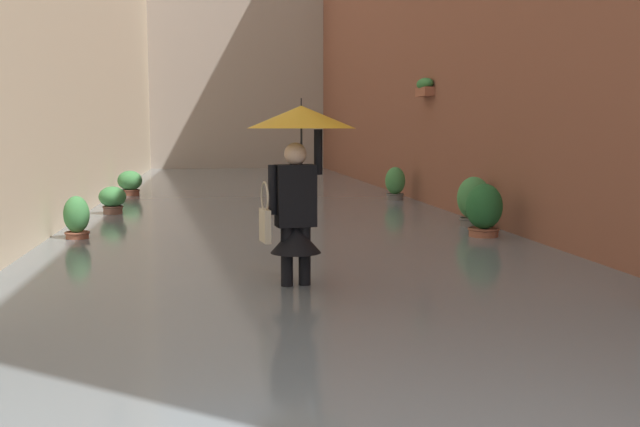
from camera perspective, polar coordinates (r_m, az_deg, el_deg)
The scene contains 10 objects.
ground_plane at distance 15.79m, azimuth -4.50°, elevation 0.14°, with size 66.52×66.52×0.00m, color #605B56.
flood_water at distance 15.78m, azimuth -4.51°, elevation 0.54°, with size 7.47×32.61×0.22m, color slate.
building_facade_far at distance 30.04m, azimuth -6.47°, elevation 12.36°, with size 10.27×1.80×9.63m, color #A89989.
person_wading at distance 7.20m, azimuth -1.67°, elevation 4.10°, with size 1.06×1.06×2.05m.
potted_plant_mid_right at distance 13.95m, azimuth -15.65°, elevation 0.79°, with size 0.49×0.49×0.72m.
potted_plant_mid_left at distance 11.93m, azimuth 11.72°, elevation 0.57°, with size 0.52×0.52×1.01m.
potted_plant_near_left at distance 10.86m, azimuth 12.49°, elevation -0.11°, with size 0.52×0.52×0.98m.
potted_plant_near_right at distance 17.72m, azimuth -14.40°, elevation 2.09°, with size 0.56×0.56×0.79m.
potted_plant_far_left at distance 16.09m, azimuth 5.80°, elevation 2.05°, with size 0.43×0.43×0.93m.
potted_plant_far_right at distance 10.96m, azimuth -18.19°, elevation -0.75°, with size 0.36×0.36×0.82m.
Camera 1 is at (1.05, 2.35, 1.76)m, focal length 41.62 mm.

